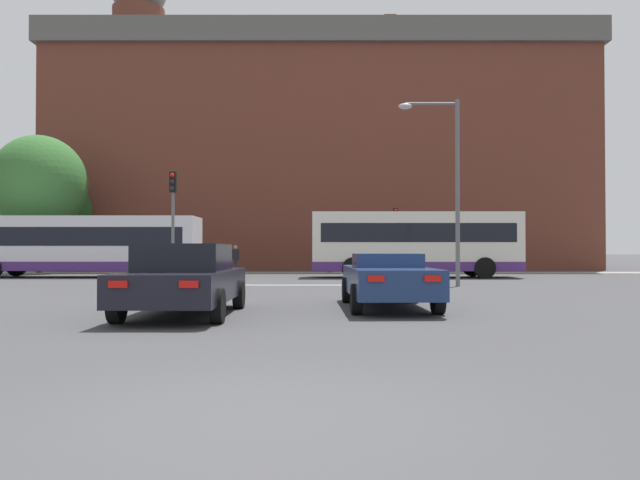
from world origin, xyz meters
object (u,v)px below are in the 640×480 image
at_px(car_roadster_right, 385,279).
at_px(traffic_light_near_left, 170,209).
at_px(car_saloon_left, 182,279).
at_px(street_lamp_junction, 444,171).
at_px(pedestrian_walking_west, 233,257).
at_px(bus_crossing_trailing, 76,245).
at_px(pedestrian_walking_east, 327,255).
at_px(bus_crossing_lead, 412,243).
at_px(pedestrian_waiting, 169,255).
at_px(traffic_light_far_right, 393,229).

xyz_separation_m(car_roadster_right, traffic_light_near_left, (-7.27, 9.78, 2.27)).
bearing_deg(car_roadster_right, car_saloon_left, -160.60).
distance_m(street_lamp_junction, pedestrian_walking_west, 17.35).
bearing_deg(bus_crossing_trailing, pedestrian_walking_east, -63.42).
xyz_separation_m(bus_crossing_lead, pedestrian_waiting, (-13.68, 7.32, -0.62)).
distance_m(traffic_light_near_left, street_lamp_junction, 10.55).
height_order(car_saloon_left, car_roadster_right, car_saloon_left).
distance_m(bus_crossing_lead, traffic_light_far_right, 5.77).
height_order(pedestrian_walking_east, pedestrian_walking_west, pedestrian_walking_east).
xyz_separation_m(traffic_light_far_right, street_lamp_junction, (0.27, -13.30, 1.69)).
bearing_deg(pedestrian_waiting, street_lamp_junction, -55.36).
relative_size(car_saloon_left, traffic_light_far_right, 1.26).
xyz_separation_m(traffic_light_far_right, traffic_light_near_left, (-10.12, -12.10, 0.37)).
distance_m(car_roadster_right, pedestrian_walking_east, 22.86).
bearing_deg(car_roadster_right, traffic_light_near_left, 125.26).
xyz_separation_m(bus_crossing_trailing, pedestrian_walking_east, (12.57, 6.29, -0.57)).
bearing_deg(pedestrian_walking_east, traffic_light_far_right, 160.40).
height_order(traffic_light_near_left, pedestrian_waiting, traffic_light_near_left).
height_order(car_roadster_right, traffic_light_far_right, traffic_light_far_right).
bearing_deg(bus_crossing_lead, traffic_light_far_right, 2.45).
xyz_separation_m(bus_crossing_lead, pedestrian_walking_east, (-4.07, 6.66, -0.67)).
xyz_separation_m(traffic_light_near_left, pedestrian_waiting, (-3.31, 13.73, -1.86)).
bearing_deg(pedestrian_walking_east, bus_crossing_trailing, 21.04).
xyz_separation_m(bus_crossing_trailing, street_lamp_junction, (16.68, -7.96, 2.65)).
distance_m(bus_crossing_trailing, pedestrian_walking_west, 9.25).
height_order(traffic_light_far_right, traffic_light_near_left, traffic_light_near_left).
height_order(bus_crossing_lead, pedestrian_walking_west, bus_crossing_lead).
distance_m(bus_crossing_lead, pedestrian_walking_east, 7.83).
bearing_deg(car_saloon_left, street_lamp_junction, 54.01).
bearing_deg(traffic_light_near_left, car_saloon_left, -75.51).
bearing_deg(pedestrian_waiting, car_saloon_left, -83.94).
xyz_separation_m(bus_crossing_trailing, traffic_light_far_right, (16.40, 5.33, 0.96)).
relative_size(traffic_light_far_right, pedestrian_waiting, 2.09).
bearing_deg(traffic_light_far_right, pedestrian_walking_west, 175.72).
bearing_deg(pedestrian_waiting, car_roadster_right, -73.69).
distance_m(bus_crossing_trailing, traffic_light_near_left, 9.33).
relative_size(car_saloon_left, street_lamp_junction, 0.69).
bearing_deg(traffic_light_far_right, bus_crossing_lead, -87.55).
bearing_deg(car_saloon_left, pedestrian_waiting, 104.05).
distance_m(car_saloon_left, pedestrian_waiting, 25.92).
relative_size(bus_crossing_trailing, traffic_light_far_right, 3.12).
xyz_separation_m(traffic_light_near_left, pedestrian_walking_east, (6.29, 13.06, -1.90)).
bearing_deg(pedestrian_walking_east, bus_crossing_lead, 115.94).
relative_size(pedestrian_walking_east, pedestrian_walking_west, 1.08).
relative_size(bus_crossing_trailing, pedestrian_walking_east, 6.75).
height_order(car_saloon_left, traffic_light_far_right, traffic_light_far_right).
relative_size(car_roadster_right, pedestrian_walking_west, 2.99).
height_order(bus_crossing_lead, pedestrian_waiting, bus_crossing_lead).
distance_m(traffic_light_far_right, pedestrian_walking_east, 4.24).
bearing_deg(street_lamp_junction, bus_crossing_lead, 90.21).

